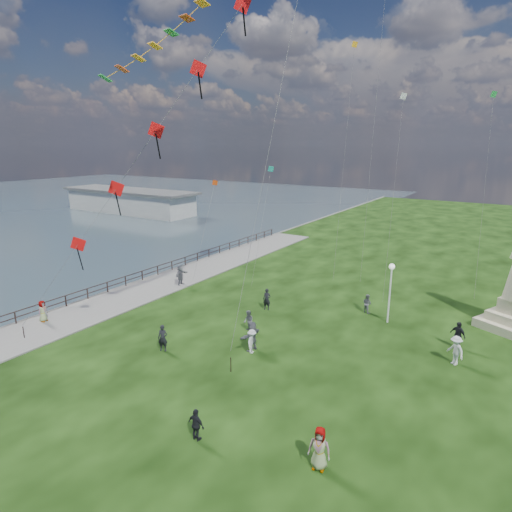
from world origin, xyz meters
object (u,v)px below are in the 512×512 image
Objects in this scene: pier_pavilion at (129,201)px; person_11 at (252,336)px; person_8 at (456,350)px; person_10 at (43,312)px; person_4 at (319,448)px; person_5 at (181,276)px; person_9 at (458,335)px; person_6 at (267,299)px; lamppost at (391,280)px; person_0 at (163,338)px; person_1 at (249,321)px; person_3 at (196,425)px; person_2 at (252,341)px; person_7 at (367,303)px.

person_11 is (52.08, -36.14, -0.88)m from pier_pavilion.
person_10 is at bearing -121.69° from person_8.
person_11 is at bearing 127.46° from person_4.
person_5 is 23.13m from person_9.
person_8 is at bearing -16.60° from person_6.
person_5 is at bearing 134.64° from person_4.
person_0 is at bearing -131.50° from lamppost.
person_4 is at bearing -132.64° from person_5.
lamppost is at bearing 77.62° from person_1.
person_6 is (1.91, 9.37, -0.00)m from person_0.
person_3 is at bearing -101.07° from lamppost.
person_5 is at bearing -168.84° from person_1.
person_0 is 1.13× the size of person_3.
person_1 is 13.14m from person_4.
person_6 is (-2.92, 6.60, 0.08)m from person_2.
person_8 is 2.28m from person_9.
lamppost is 2.37× the size of person_5.
person_0 is 1.11× the size of person_2.
person_10 is (-26.06, -9.48, -0.10)m from person_8.
person_2 is at bearing -88.76° from person_10.
lamppost is 2.94× the size of person_3.
person_9 reaches higher than person_1.
person_0 is 0.93× the size of person_4.
lamppost is 2.82× the size of person_10.
person_2 is at bearing -115.95° from person_8.
person_0 reaches higher than person_7.
lamppost is 11.11m from person_2.
lamppost is 2.61× the size of person_6.
lamppost is at bearing -71.75° from person_10.
lamppost is 3.28m from person_7.
person_8 reaches higher than person_3.
person_3 is (2.38, -8.07, -0.02)m from person_2.
person_2 is at bearing -69.05° from person_3.
person_7 is 8.58m from person_8.
person_8 reaches higher than person_7.
lamppost is 16.20m from person_4.
person_8 is at bearing 3.44° from person_0.
person_1 is at bearing -128.96° from person_9.
person_6 is (-1.07, 4.19, 0.08)m from person_1.
person_10 reaches higher than person_2.
person_10 is (-10.42, -1.50, -0.06)m from person_0.
person_7 is (8.68, 13.00, -0.12)m from person_0.
person_10 is (-15.25, -4.27, 0.02)m from person_2.
person_6 is 6.89m from person_11.
lamppost is at bearing 5.82° from person_6.
person_5 is at bearing 47.56° from person_2.
person_3 is 18.03m from person_10.
person_5 is 1.05× the size of person_8.
lamppost reaches higher than person_11.
person_10 is at bearing -117.63° from person_1.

